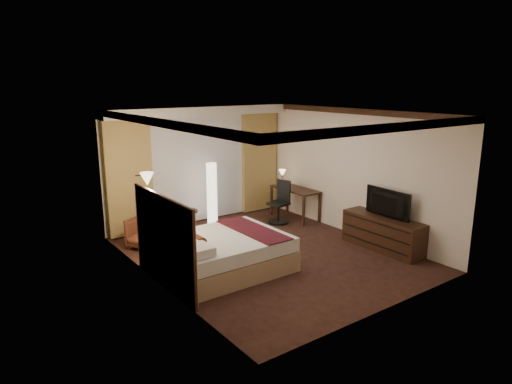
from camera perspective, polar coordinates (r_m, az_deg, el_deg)
floor at (r=8.88m, az=1.53°, el=-7.72°), size 4.50×5.50×0.01m
ceiling at (r=8.29m, az=1.65°, el=9.93°), size 4.50×5.50×0.01m
back_wall at (r=10.75m, az=-7.39°, el=3.42°), size 4.50×0.02×2.70m
left_wall at (r=7.37m, az=-12.42°, el=-1.50°), size 0.02×5.50×2.70m
right_wall at (r=9.99m, az=11.89°, el=2.46°), size 0.02×5.50×2.70m
crown_molding at (r=8.29m, az=1.65°, el=9.52°), size 4.50×5.50×0.12m
soffit at (r=10.39m, az=-6.93°, el=10.03°), size 4.50×0.50×0.20m
curtain_sheer at (r=10.70m, az=-7.17°, el=2.84°), size 2.48×0.04×2.45m
curtain_left_drape at (r=9.96m, az=-15.59°, el=1.63°), size 1.00×0.14×2.45m
curtain_right_drape at (r=11.55m, az=0.38°, el=3.74°), size 1.00×0.14×2.45m
wall_sconce at (r=7.98m, az=-13.46°, el=1.59°), size 0.24×0.24×0.24m
bed at (r=8.06m, az=-4.15°, el=-7.65°), size 2.15×1.68×0.63m
headboard at (r=7.43m, az=-11.35°, el=-6.17°), size 0.12×1.98×1.50m
armchair at (r=9.37m, az=-13.31°, el=-4.71°), size 0.89×0.90×0.69m
side_table at (r=10.05m, az=-8.61°, el=-3.73°), size 0.48×0.48×0.53m
floor_lamp at (r=10.39m, az=-5.53°, el=-0.33°), size 0.31×0.31×1.48m
desk at (r=11.04m, az=4.89°, el=-1.44°), size 0.55×1.29×0.75m
desk_lamp at (r=11.28m, az=3.31°, el=1.76°), size 0.18×0.18×0.34m
office_chair at (r=10.62m, az=2.83°, el=-1.26°), size 0.57×0.57×1.01m
dresser at (r=9.37m, az=15.57°, el=-4.95°), size 0.50×1.70×0.66m
television at (r=9.17m, az=15.71°, el=-1.23°), size 0.65×1.08×0.14m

